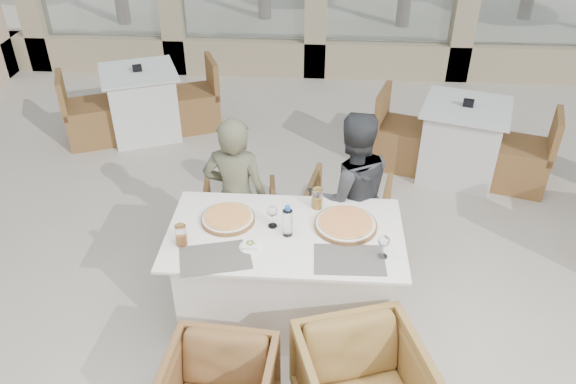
# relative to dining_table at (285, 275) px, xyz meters

# --- Properties ---
(ground) EXTENTS (80.00, 80.00, 0.00)m
(ground) POSITION_rel_dining_table_xyz_m (0.08, -0.05, -0.39)
(ground) COLOR #BBB19F
(ground) RESTS_ON ground
(perimeter_wall_far) EXTENTS (10.00, 0.34, 1.60)m
(perimeter_wall_far) POSITION_rel_dining_table_xyz_m (0.08, 4.75, 0.42)
(perimeter_wall_far) COLOR tan
(perimeter_wall_far) RESTS_ON ground
(dining_table) EXTENTS (1.60, 0.90, 0.77)m
(dining_table) POSITION_rel_dining_table_xyz_m (0.00, 0.00, 0.00)
(dining_table) COLOR white
(dining_table) RESTS_ON ground
(placemat_near_left) EXTENTS (0.51, 0.40, 0.00)m
(placemat_near_left) POSITION_rel_dining_table_xyz_m (-0.42, -0.29, 0.39)
(placemat_near_left) COLOR #5D584F
(placemat_near_left) RESTS_ON dining_table
(placemat_near_right) EXTENTS (0.46, 0.31, 0.00)m
(placemat_near_right) POSITION_rel_dining_table_xyz_m (0.43, -0.25, 0.39)
(placemat_near_right) COLOR #5F5951
(placemat_near_right) RESTS_ON dining_table
(pizza_left) EXTENTS (0.48, 0.48, 0.05)m
(pizza_left) POSITION_rel_dining_table_xyz_m (-0.40, 0.11, 0.41)
(pizza_left) COLOR orange
(pizza_left) RESTS_ON dining_table
(pizza_right) EXTENTS (0.48, 0.48, 0.06)m
(pizza_right) POSITION_rel_dining_table_xyz_m (0.41, 0.09, 0.41)
(pizza_right) COLOR #DC521E
(pizza_right) RESTS_ON dining_table
(water_bottle) EXTENTS (0.09, 0.09, 0.23)m
(water_bottle) POSITION_rel_dining_table_xyz_m (0.02, -0.02, 0.50)
(water_bottle) COLOR #ACCCE3
(water_bottle) RESTS_ON dining_table
(wine_glass_centre) EXTENTS (0.10, 0.10, 0.18)m
(wine_glass_centre) POSITION_rel_dining_table_xyz_m (-0.09, 0.07, 0.48)
(wine_glass_centre) COLOR silver
(wine_glass_centre) RESTS_ON dining_table
(wine_glass_corner) EXTENTS (0.10, 0.10, 0.18)m
(wine_glass_corner) POSITION_rel_dining_table_xyz_m (0.64, -0.21, 0.48)
(wine_glass_corner) COLOR white
(wine_glass_corner) RESTS_ON dining_table
(beer_glass_left) EXTENTS (0.10, 0.10, 0.15)m
(beer_glass_left) POSITION_rel_dining_table_xyz_m (-0.67, -0.17, 0.46)
(beer_glass_left) COLOR #C66D1C
(beer_glass_left) RESTS_ON dining_table
(beer_glass_right) EXTENTS (0.09, 0.09, 0.15)m
(beer_glass_right) POSITION_rel_dining_table_xyz_m (0.21, 0.31, 0.46)
(beer_glass_right) COLOR gold
(beer_glass_right) RESTS_ON dining_table
(olive_dish) EXTENTS (0.12, 0.12, 0.04)m
(olive_dish) POSITION_rel_dining_table_xyz_m (-0.21, -0.17, 0.41)
(olive_dish) COLOR white
(olive_dish) RESTS_ON dining_table
(armchair_far_left) EXTENTS (0.67, 0.69, 0.56)m
(armchair_far_left) POSITION_rel_dining_table_xyz_m (-0.43, 0.78, -0.10)
(armchair_far_left) COLOR brown
(armchair_far_left) RESTS_ON ground
(armchair_far_right) EXTENTS (0.78, 0.80, 0.62)m
(armchair_far_right) POSITION_rel_dining_table_xyz_m (0.46, 0.86, -0.07)
(armchair_far_right) COLOR olive
(armchair_far_right) RESTS_ON ground
(diner_left) EXTENTS (0.52, 0.36, 1.36)m
(diner_left) POSITION_rel_dining_table_xyz_m (-0.42, 0.53, 0.29)
(diner_left) COLOR #57573F
(diner_left) RESTS_ON ground
(diner_right) EXTENTS (0.77, 0.66, 1.38)m
(diner_right) POSITION_rel_dining_table_xyz_m (0.46, 0.60, 0.31)
(diner_right) COLOR #323437
(diner_right) RESTS_ON ground
(bg_table_a) EXTENTS (1.83, 1.39, 0.77)m
(bg_table_a) POSITION_rel_dining_table_xyz_m (-1.84, 2.79, 0.00)
(bg_table_a) COLOR silver
(bg_table_a) RESTS_ON ground
(bg_table_b) EXTENTS (1.81, 1.27, 0.77)m
(bg_table_b) POSITION_rel_dining_table_xyz_m (1.63, 2.11, 0.00)
(bg_table_b) COLOR silver
(bg_table_b) RESTS_ON ground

